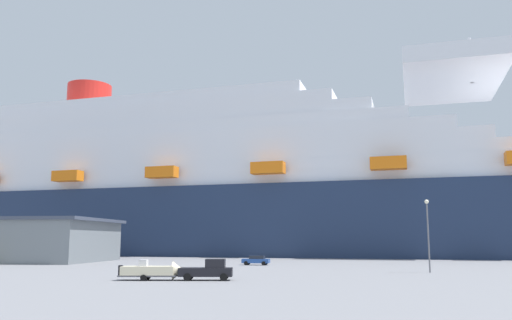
# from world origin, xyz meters

# --- Properties ---
(ground_plane) EXTENTS (600.00, 600.00, 0.00)m
(ground_plane) POSITION_xyz_m (0.00, 30.00, 0.00)
(ground_plane) COLOR gray
(cruise_ship) EXTENTS (288.23, 67.59, 63.21)m
(cruise_ship) POSITION_xyz_m (-25.69, 78.16, 17.86)
(cruise_ship) COLOR #1E2D4C
(cruise_ship) RESTS_ON ground_plane
(pickup_truck) EXTENTS (5.85, 2.99, 2.20)m
(pickup_truck) POSITION_xyz_m (5.30, -12.96, 1.04)
(pickup_truck) COLOR black
(pickup_truck) RESTS_ON ground_plane
(small_boat_on_trailer) EXTENTS (7.70, 3.05, 2.15)m
(small_boat_on_trailer) POSITION_xyz_m (-0.19, -13.87, 0.96)
(small_boat_on_trailer) COLOR #595960
(small_boat_on_trailer) RESTS_ON ground_plane
(street_lamp) EXTENTS (0.56, 0.56, 9.47)m
(street_lamp) POSITION_xyz_m (30.17, 4.68, 6.02)
(street_lamp) COLOR slate
(street_lamp) RESTS_ON ground_plane
(parked_car_white_van) EXTENTS (4.63, 2.51, 1.58)m
(parked_car_white_van) POSITION_xyz_m (-41.12, 20.53, 0.83)
(parked_car_white_van) COLOR white
(parked_car_white_van) RESTS_ON ground_plane
(parked_car_blue_suv) EXTENTS (4.66, 2.24, 1.58)m
(parked_car_blue_suv) POSITION_xyz_m (4.41, 20.96, 0.83)
(parked_car_blue_suv) COLOR #264C99
(parked_car_blue_suv) RESTS_ON ground_plane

